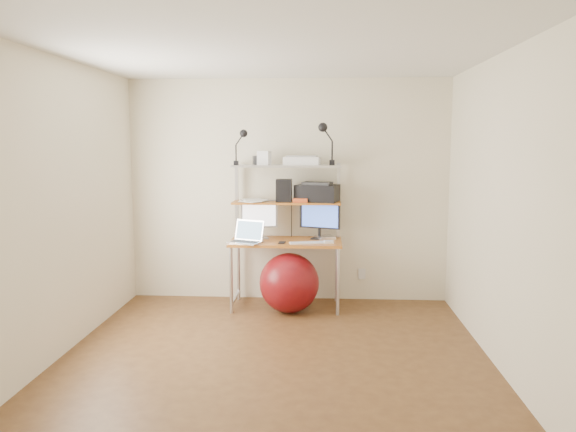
{
  "coord_description": "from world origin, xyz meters",
  "views": [
    {
      "loc": [
        0.39,
        -4.53,
        1.8
      ],
      "look_at": [
        0.04,
        1.15,
        1.05
      ],
      "focal_mm": 35.0,
      "sensor_mm": 36.0,
      "label": 1
    }
  ],
  "objects_px": {
    "monitor_black": "(320,218)",
    "laptop": "(247,238)",
    "exercise_ball": "(289,283)",
    "printer": "(317,192)",
    "monitor_silver": "(259,217)"
  },
  "relations": [
    {
      "from": "monitor_silver",
      "to": "printer",
      "type": "relative_size",
      "value": 0.89
    },
    {
      "from": "laptop",
      "to": "monitor_silver",
      "type": "bearing_deg",
      "value": 91.65
    },
    {
      "from": "printer",
      "to": "monitor_silver",
      "type": "bearing_deg",
      "value": -162.31
    },
    {
      "from": "exercise_ball",
      "to": "monitor_silver",
      "type": "bearing_deg",
      "value": 138.62
    },
    {
      "from": "monitor_black",
      "to": "laptop",
      "type": "distance_m",
      "value": 0.83
    },
    {
      "from": "laptop",
      "to": "printer",
      "type": "xyz_separation_m",
      "value": [
        0.74,
        0.29,
        0.46
      ]
    },
    {
      "from": "monitor_silver",
      "to": "exercise_ball",
      "type": "bearing_deg",
      "value": -58.55
    },
    {
      "from": "laptop",
      "to": "printer",
      "type": "bearing_deg",
      "value": 44.56
    },
    {
      "from": "monitor_silver",
      "to": "monitor_black",
      "type": "height_order",
      "value": "monitor_black"
    },
    {
      "from": "laptop",
      "to": "exercise_ball",
      "type": "distance_m",
      "value": 0.65
    },
    {
      "from": "monitor_silver",
      "to": "laptop",
      "type": "distance_m",
      "value": 0.34
    },
    {
      "from": "monitor_silver",
      "to": "monitor_black",
      "type": "relative_size",
      "value": 0.99
    },
    {
      "from": "exercise_ball",
      "to": "printer",
      "type": "bearing_deg",
      "value": 49.72
    },
    {
      "from": "monitor_black",
      "to": "laptop",
      "type": "relative_size",
      "value": 1.13
    },
    {
      "from": "monitor_black",
      "to": "exercise_ball",
      "type": "bearing_deg",
      "value": -116.73
    }
  ]
}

